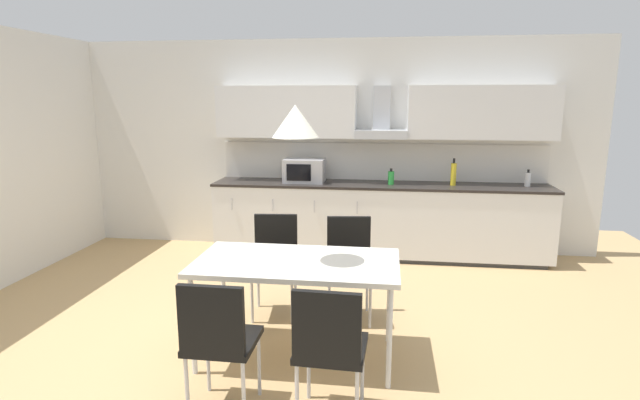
# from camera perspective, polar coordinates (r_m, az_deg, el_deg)

# --- Properties ---
(ground_plane) EXTENTS (8.65, 7.86, 0.02)m
(ground_plane) POSITION_cam_1_polar(r_m,az_deg,el_deg) (4.11, -6.32, -15.88)
(ground_plane) COLOR tan
(wall_back) EXTENTS (6.92, 0.10, 2.58)m
(wall_back) POSITION_cam_1_polar(r_m,az_deg,el_deg) (6.30, -0.75, 6.20)
(wall_back) COLOR silver
(wall_back) RESTS_ON ground_plane
(kitchen_counter) EXTENTS (3.96, 0.62, 0.89)m
(kitchen_counter) POSITION_cam_1_polar(r_m,az_deg,el_deg) (6.03, 6.75, -2.26)
(kitchen_counter) COLOR #333333
(kitchen_counter) RESTS_ON ground_plane
(backsplash_tile) EXTENTS (3.94, 0.02, 0.45)m
(backsplash_tile) POSITION_cam_1_polar(r_m,az_deg,el_deg) (6.19, 6.94, 4.36)
(backsplash_tile) COLOR silver
(backsplash_tile) RESTS_ON kitchen_counter
(upper_wall_cabinets) EXTENTS (3.94, 0.40, 0.61)m
(upper_wall_cabinets) POSITION_cam_1_polar(r_m,az_deg,el_deg) (5.99, 7.06, 9.87)
(upper_wall_cabinets) COLOR silver
(microwave) EXTENTS (0.48, 0.35, 0.28)m
(microwave) POSITION_cam_1_polar(r_m,az_deg,el_deg) (6.00, -1.79, 3.39)
(microwave) COLOR #ADADB2
(microwave) RESTS_ON kitchen_counter
(bottle_white) EXTENTS (0.06, 0.06, 0.20)m
(bottle_white) POSITION_cam_1_polar(r_m,az_deg,el_deg) (6.17, 22.65, 2.20)
(bottle_white) COLOR white
(bottle_white) RESTS_ON kitchen_counter
(bottle_green) EXTENTS (0.07, 0.07, 0.19)m
(bottle_green) POSITION_cam_1_polar(r_m,az_deg,el_deg) (5.89, 8.12, 2.54)
(bottle_green) COLOR green
(bottle_green) RESTS_ON kitchen_counter
(bottle_yellow) EXTENTS (0.06, 0.06, 0.31)m
(bottle_yellow) POSITION_cam_1_polar(r_m,az_deg,el_deg) (5.97, 15.00, 2.90)
(bottle_yellow) COLOR yellow
(bottle_yellow) RESTS_ON kitchen_counter
(dining_table) EXTENTS (1.45, 0.77, 0.74)m
(dining_table) POSITION_cam_1_polar(r_m,az_deg,el_deg) (3.61, -2.67, -7.65)
(dining_table) COLOR silver
(dining_table) RESTS_ON ground_plane
(chair_near_right) EXTENTS (0.42, 0.42, 0.87)m
(chair_near_right) POSITION_cam_1_polar(r_m,az_deg,el_deg) (2.93, 1.07, -15.89)
(chair_near_right) COLOR black
(chair_near_right) RESTS_ON ground_plane
(chair_far_left) EXTENTS (0.44, 0.44, 0.87)m
(chair_far_left) POSITION_cam_1_polar(r_m,az_deg,el_deg) (4.44, -5.16, -6.19)
(chair_far_left) COLOR black
(chair_far_left) RESTS_ON ground_plane
(chair_far_right) EXTENTS (0.44, 0.44, 0.87)m
(chair_far_right) POSITION_cam_1_polar(r_m,az_deg,el_deg) (4.34, 3.32, -6.55)
(chair_far_right) COLOR black
(chair_far_right) RESTS_ON ground_plane
(chair_near_left) EXTENTS (0.40, 0.40, 0.87)m
(chair_near_left) POSITION_cam_1_polar(r_m,az_deg,el_deg) (3.06, -11.57, -14.84)
(chair_near_left) COLOR black
(chair_near_left) RESTS_ON ground_plane
(pendant_lamp) EXTENTS (0.32, 0.32, 0.22)m
(pendant_lamp) POSITION_cam_1_polar(r_m,az_deg,el_deg) (3.41, -2.84, 8.99)
(pendant_lamp) COLOR silver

